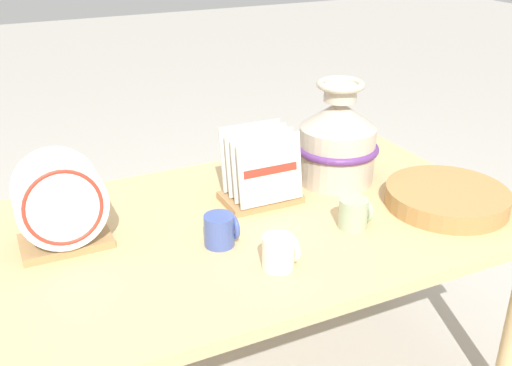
{
  "coord_description": "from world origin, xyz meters",
  "views": [
    {
      "loc": [
        -0.63,
        -1.32,
        1.37
      ],
      "look_at": [
        0.0,
        0.0,
        0.69
      ],
      "focal_mm": 42.0,
      "sensor_mm": 36.0,
      "label": 1
    }
  ],
  "objects": [
    {
      "name": "display_table",
      "position": [
        0.0,
        0.0,
        0.52
      ],
      "size": [
        1.41,
        0.86,
        0.58
      ],
      "color": "tan",
      "rests_on": "ground_plane"
    },
    {
      "name": "ceramic_vase",
      "position": [
        0.34,
        0.12,
        0.72
      ],
      "size": [
        0.26,
        0.26,
        0.32
      ],
      "color": "beige",
      "rests_on": "display_table"
    },
    {
      "name": "dish_rack_round_plates",
      "position": [
        -0.5,
        0.08,
        0.68
      ],
      "size": [
        0.22,
        0.16,
        0.24
      ],
      "color": "tan",
      "rests_on": "display_table"
    },
    {
      "name": "dish_rack_square_plates",
      "position": [
        0.06,
        0.1,
        0.66
      ],
      "size": [
        0.22,
        0.16,
        0.22
      ],
      "color": "tan",
      "rests_on": "display_table"
    },
    {
      "name": "wicker_charger_stack",
      "position": [
        0.53,
        -0.17,
        0.61
      ],
      "size": [
        0.35,
        0.35,
        0.05
      ],
      "color": "#AD7F47",
      "rests_on": "display_table"
    },
    {
      "name": "mug_cobalt_glaze",
      "position": [
        -0.14,
        -0.08,
        0.62
      ],
      "size": [
        0.08,
        0.08,
        0.08
      ],
      "color": "#42569E",
      "rests_on": "display_table"
    },
    {
      "name": "mug_sage_glaze",
      "position": [
        0.22,
        -0.15,
        0.62
      ],
      "size": [
        0.08,
        0.08,
        0.08
      ],
      "color": "#9EB28E",
      "rests_on": "display_table"
    },
    {
      "name": "mug_cream_glaze",
      "position": [
        -0.05,
        -0.24,
        0.62
      ],
      "size": [
        0.08,
        0.08,
        0.08
      ],
      "color": "silver",
      "rests_on": "display_table"
    }
  ]
}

